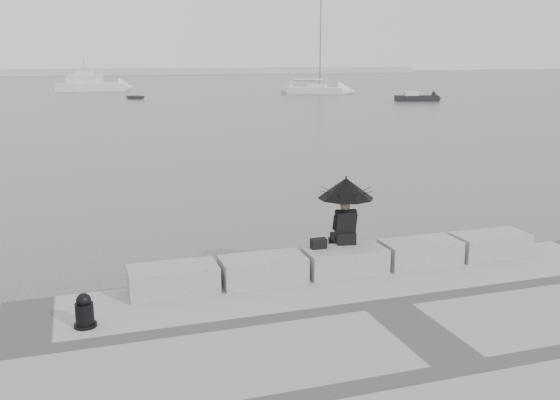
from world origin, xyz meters
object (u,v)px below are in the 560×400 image
object	(u,v)px
seated_person	(346,196)
motor_cruiser	(92,84)
small_motorboat	(417,98)
sailboat_right	(316,89)
dinghy	(136,97)
mooring_bollard	(85,313)

from	to	relation	value
seated_person	motor_cruiser	xyz separation A→B (m)	(-2.36, 79.30, -1.10)
motor_cruiser	small_motorboat	distance (m)	44.83
sailboat_right	dinghy	xyz separation A→B (m)	(-22.87, -2.99, -0.29)
sailboat_right	motor_cruiser	bearing A→B (deg)	-176.15
small_motorboat	mooring_bollard	bearing A→B (deg)	-111.14
seated_person	dinghy	xyz separation A→B (m)	(1.77, 61.04, -1.75)
motor_cruiser	mooring_bollard	bearing A→B (deg)	-79.82
seated_person	sailboat_right	xyz separation A→B (m)	(24.64, 64.03, -1.46)
seated_person	mooring_bollard	size ratio (longest dim) A/B	2.44
small_motorboat	dinghy	size ratio (longest dim) A/B	1.66
sailboat_right	dinghy	world-z (taller)	sailboat_right
seated_person	dinghy	distance (m)	61.09
sailboat_right	small_motorboat	size ratio (longest dim) A/B	2.72
seated_person	motor_cruiser	size ratio (longest dim) A/B	0.15
seated_person	dinghy	size ratio (longest dim) A/B	0.49
mooring_bollard	sailboat_right	size ratio (longest dim) A/B	0.04
seated_person	small_motorboat	size ratio (longest dim) A/B	0.29
sailboat_right	small_motorboat	distance (m)	16.72
motor_cruiser	dinghy	bearing A→B (deg)	-65.14
seated_person	motor_cruiser	world-z (taller)	motor_cruiser
sailboat_right	dinghy	size ratio (longest dim) A/B	4.51
small_motorboat	dinghy	xyz separation A→B (m)	(-28.13, 12.87, -0.08)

